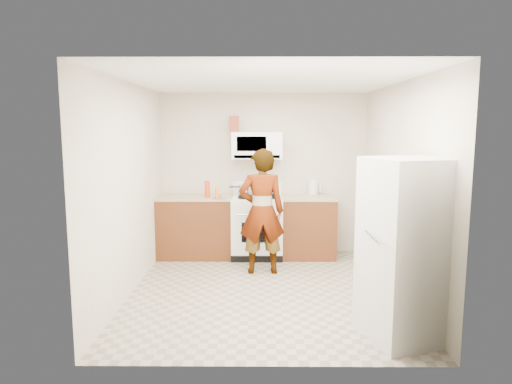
{
  "coord_description": "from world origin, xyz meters",
  "views": [
    {
      "loc": [
        -0.07,
        -5.35,
        1.97
      ],
      "look_at": [
        -0.11,
        0.55,
        1.13
      ],
      "focal_mm": 32.0,
      "sensor_mm": 36.0,
      "label": 1
    }
  ],
  "objects_px": {
    "microwave": "(257,145)",
    "person": "(262,212)",
    "saucepan": "(247,190)",
    "kettle": "(313,188)",
    "fridge": "(407,249)",
    "gas_range": "(257,225)"
  },
  "relations": [
    {
      "from": "gas_range",
      "to": "saucepan",
      "type": "bearing_deg",
      "value": 145.52
    },
    {
      "from": "gas_range",
      "to": "person",
      "type": "relative_size",
      "value": 0.67
    },
    {
      "from": "gas_range",
      "to": "kettle",
      "type": "distance_m",
      "value": 1.06
    },
    {
      "from": "microwave",
      "to": "saucepan",
      "type": "bearing_deg",
      "value": -172.66
    },
    {
      "from": "person",
      "to": "saucepan",
      "type": "bearing_deg",
      "value": -80.08
    },
    {
      "from": "microwave",
      "to": "person",
      "type": "height_order",
      "value": "microwave"
    },
    {
      "from": "gas_range",
      "to": "microwave",
      "type": "relative_size",
      "value": 1.49
    },
    {
      "from": "kettle",
      "to": "saucepan",
      "type": "relative_size",
      "value": 0.79
    },
    {
      "from": "microwave",
      "to": "kettle",
      "type": "bearing_deg",
      "value": 6.94
    },
    {
      "from": "gas_range",
      "to": "fridge",
      "type": "relative_size",
      "value": 0.66
    },
    {
      "from": "person",
      "to": "microwave",
      "type": "bearing_deg",
      "value": -89.89
    },
    {
      "from": "fridge",
      "to": "saucepan",
      "type": "bearing_deg",
      "value": 102.05
    },
    {
      "from": "saucepan",
      "to": "kettle",
      "type": "bearing_deg",
      "value": 7.0
    },
    {
      "from": "kettle",
      "to": "saucepan",
      "type": "distance_m",
      "value": 1.04
    },
    {
      "from": "fridge",
      "to": "saucepan",
      "type": "relative_size",
      "value": 6.89
    },
    {
      "from": "kettle",
      "to": "fridge",
      "type": "bearing_deg",
      "value": -71.49
    },
    {
      "from": "gas_range",
      "to": "saucepan",
      "type": "distance_m",
      "value": 0.57
    },
    {
      "from": "kettle",
      "to": "gas_range",
      "type": "bearing_deg",
      "value": -156.6
    },
    {
      "from": "microwave",
      "to": "person",
      "type": "distance_m",
      "value": 1.25
    },
    {
      "from": "kettle",
      "to": "saucepan",
      "type": "xyz_separation_m",
      "value": [
        -1.04,
        -0.13,
        -0.01
      ]
    },
    {
      "from": "fridge",
      "to": "kettle",
      "type": "bearing_deg",
      "value": 83.18
    },
    {
      "from": "gas_range",
      "to": "person",
      "type": "bearing_deg",
      "value": -85.08
    }
  ]
}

